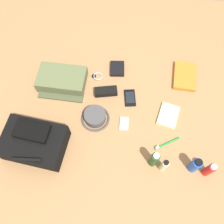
{
  "coord_description": "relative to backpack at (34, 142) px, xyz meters",
  "views": [
    {
      "loc": [
        -0.03,
        0.61,
        1.36
      ],
      "look_at": [
        0.0,
        0.0,
        0.04
      ],
      "focal_mm": 39.52,
      "sensor_mm": 36.0,
      "label": 1
    }
  ],
  "objects": [
    {
      "name": "media_player",
      "position": [
        -0.49,
        -0.16,
        -0.06
      ],
      "size": [
        0.05,
        0.09,
        0.01
      ],
      "color": "#B7B7BC",
      "rests_on": "ground_plane"
    },
    {
      "name": "backpack",
      "position": [
        0.0,
        0.0,
        0.0
      ],
      "size": [
        0.37,
        0.29,
        0.15
      ],
      "color": "black",
      "rests_on": "ground_plane"
    },
    {
      "name": "toothbrush",
      "position": [
        -0.73,
        -0.04,
        -0.06
      ],
      "size": [
        0.15,
        0.08,
        0.02
      ],
      "color": "#198C33",
      "rests_on": "ground_plane"
    },
    {
      "name": "deodorant_spray",
      "position": [
        -0.87,
        0.09,
        -0.0
      ],
      "size": [
        0.05,
        0.05,
        0.13
      ],
      "color": "blue",
      "rests_on": "ground_plane"
    },
    {
      "name": "notepad",
      "position": [
        -0.76,
        -0.22,
        -0.06
      ],
      "size": [
        0.15,
        0.18,
        0.02
      ],
      "primitive_type": "cube",
      "rotation": [
        0.0,
        0.0,
        -0.29
      ],
      "color": "beige",
      "rests_on": "ground_plane"
    },
    {
      "name": "wallet",
      "position": [
        -0.44,
        -0.54,
        -0.05
      ],
      "size": [
        0.09,
        0.11,
        0.02
      ],
      "primitive_type": "cube",
      "rotation": [
        0.0,
        0.0,
        0.03
      ],
      "color": "black",
      "rests_on": "ground_plane"
    },
    {
      "name": "sunglasses_case",
      "position": [
        -0.37,
        -0.36,
        -0.04
      ],
      "size": [
        0.15,
        0.07,
        0.04
      ],
      "primitive_type": "cube",
      "rotation": [
        0.0,
        0.0,
        0.14
      ],
      "color": "black",
      "rests_on": "ground_plane"
    },
    {
      "name": "wristwatch",
      "position": [
        -0.31,
        -0.48,
        -0.06
      ],
      "size": [
        0.07,
        0.06,
        0.01
      ],
      "color": "#99999E",
      "rests_on": "ground_plane"
    },
    {
      "name": "lotion_bottle",
      "position": [
        -0.71,
        0.1,
        0.0
      ],
      "size": [
        0.04,
        0.04,
        0.14
      ],
      "color": "beige",
      "rests_on": "ground_plane"
    },
    {
      "name": "bucket_hat",
      "position": [
        -0.32,
        -0.18,
        -0.04
      ],
      "size": [
        0.17,
        0.17,
        0.06
      ],
      "color": "#434343",
      "rests_on": "ground_plane"
    },
    {
      "name": "ground_plane",
      "position": [
        -0.42,
        -0.21,
        -0.08
      ],
      "size": [
        2.64,
        2.02,
        0.02
      ],
      "primitive_type": "cube",
      "color": "#996D44",
      "rests_on": "ground"
    },
    {
      "name": "sunscreen_spray",
      "position": [
        -0.94,
        0.11,
        0.0
      ],
      "size": [
        0.04,
        0.04,
        0.14
      ],
      "color": "red",
      "rests_on": "ground_plane"
    },
    {
      "name": "shampoo_bottle",
      "position": [
        -0.65,
        0.07,
        0.01
      ],
      "size": [
        0.04,
        0.04,
        0.16
      ],
      "color": "#19471E",
      "rests_on": "ground_plane"
    },
    {
      "name": "cell_phone",
      "position": [
        -0.52,
        -0.33,
        -0.06
      ],
      "size": [
        0.08,
        0.12,
        0.01
      ],
      "color": "black",
      "rests_on": "ground_plane"
    },
    {
      "name": "paperback_novel",
      "position": [
        -0.88,
        -0.5,
        -0.05
      ],
      "size": [
        0.16,
        0.22,
        0.03
      ],
      "color": "orange",
      "rests_on": "ground_plane"
    },
    {
      "name": "toiletry_pouch",
      "position": [
        -0.09,
        -0.42,
        -0.03
      ],
      "size": [
        0.31,
        0.25,
        0.08
      ],
      "color": "#56603D",
      "rests_on": "ground_plane"
    }
  ]
}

